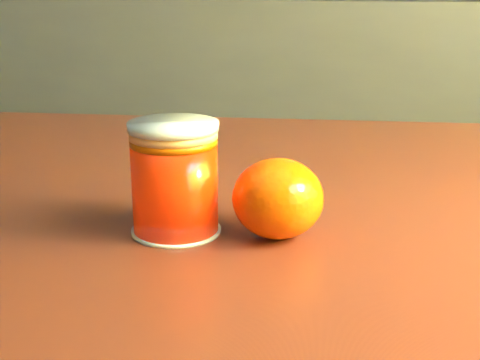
# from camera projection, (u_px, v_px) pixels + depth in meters

# --- Properties ---
(kitchen_counter) EXTENTS (3.15, 0.60, 0.90)m
(kitchen_counter) POSITION_uv_depth(u_px,v_px,m) (83.00, 150.00, 2.00)
(kitchen_counter) COLOR #505055
(kitchen_counter) RESTS_ON ground
(table) EXTENTS (1.09, 0.82, 0.76)m
(table) POSITION_uv_depth(u_px,v_px,m) (263.00, 292.00, 0.65)
(table) COLOR maroon
(table) RESTS_ON ground
(juice_glass) EXTENTS (0.07, 0.07, 0.09)m
(juice_glass) POSITION_uv_depth(u_px,v_px,m) (175.00, 179.00, 0.53)
(juice_glass) COLOR #F12404
(juice_glass) RESTS_ON table
(orange_front) EXTENTS (0.09, 0.09, 0.06)m
(orange_front) POSITION_uv_depth(u_px,v_px,m) (278.00, 198.00, 0.52)
(orange_front) COLOR #FF5305
(orange_front) RESTS_ON table
(orange_back) EXTENTS (0.08, 0.08, 0.06)m
(orange_back) POSITION_uv_depth(u_px,v_px,m) (179.00, 191.00, 0.55)
(orange_back) COLOR #FF5305
(orange_back) RESTS_ON table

